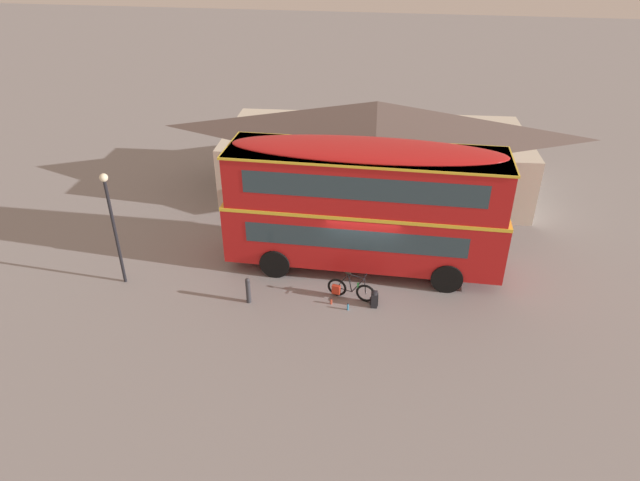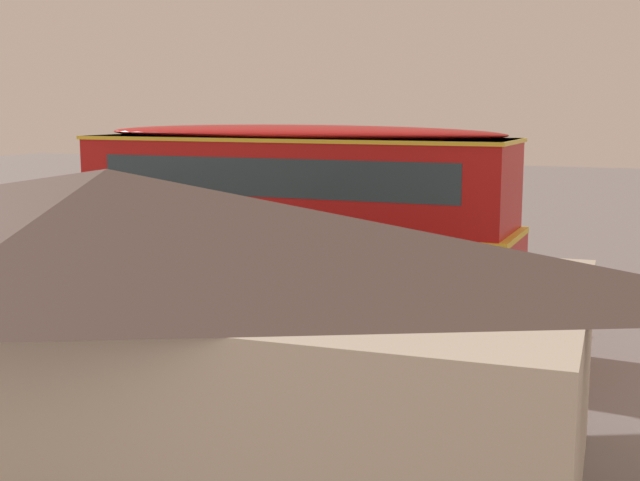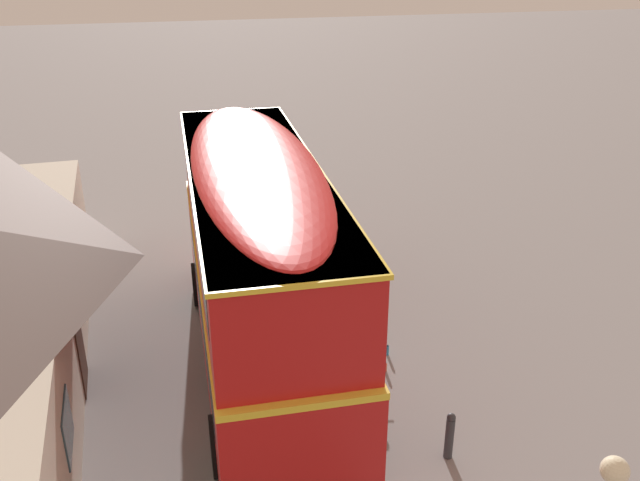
% 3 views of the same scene
% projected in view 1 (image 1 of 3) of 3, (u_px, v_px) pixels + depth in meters
% --- Properties ---
extents(ground_plane, '(120.00, 120.00, 0.00)m').
position_uv_depth(ground_plane, '(362.00, 275.00, 20.66)').
color(ground_plane, gray).
extents(double_decker_bus, '(9.83, 2.68, 4.79)m').
position_uv_depth(double_decker_bus, '(365.00, 202.00, 19.87)').
color(double_decker_bus, black).
rests_on(double_decker_bus, ground).
extents(touring_bicycle, '(1.68, 0.51, 1.04)m').
position_uv_depth(touring_bicycle, '(349.00, 289.00, 19.23)').
color(touring_bicycle, black).
rests_on(touring_bicycle, ground).
extents(backpack_on_ground, '(0.29, 0.34, 0.57)m').
position_uv_depth(backpack_on_ground, '(374.00, 299.00, 18.92)').
color(backpack_on_ground, black).
rests_on(backpack_on_ground, ground).
extents(water_bottle_blue_sports, '(0.07, 0.07, 0.26)m').
position_uv_depth(water_bottle_blue_sports, '(348.00, 307.00, 18.80)').
color(water_bottle_blue_sports, '#338CBF').
rests_on(water_bottle_blue_sports, ground).
extents(water_bottle_red_squeeze, '(0.07, 0.07, 0.22)m').
position_uv_depth(water_bottle_red_squeeze, '(331.00, 301.00, 19.09)').
color(water_bottle_red_squeeze, '#D84C33').
rests_on(water_bottle_red_squeeze, ground).
extents(pub_building, '(14.23, 7.08, 4.27)m').
position_uv_depth(pub_building, '(375.00, 146.00, 25.79)').
color(pub_building, beige).
rests_on(pub_building, ground).
extents(street_lamp, '(0.28, 0.28, 4.21)m').
position_uv_depth(street_lamp, '(112.00, 217.00, 18.96)').
color(street_lamp, black).
rests_on(street_lamp, ground).
extents(kerb_bollard, '(0.16, 0.16, 0.97)m').
position_uv_depth(kerb_bollard, '(248.00, 290.00, 18.99)').
color(kerb_bollard, '#333338').
rests_on(kerb_bollard, ground).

